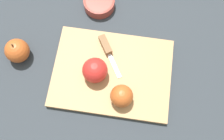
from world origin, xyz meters
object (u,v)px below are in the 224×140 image
object	(u,v)px
apple_whole	(17,51)
bowl	(99,3)
apple_half_right	(122,96)
knife	(106,47)
apple_half_left	(95,70)

from	to	relation	value
apple_whole	bowl	size ratio (longest dim) A/B	0.82
apple_half_right	knife	size ratio (longest dim) A/B	0.49
knife	bowl	size ratio (longest dim) A/B	1.28
apple_half_right	bowl	xyz separation A→B (m)	(-0.12, 0.34, -0.03)
apple_half_left	bowl	xyz separation A→B (m)	(-0.02, 0.27, -0.04)
apple_half_left	bowl	bearing A→B (deg)	174.21
knife	bowl	bearing A→B (deg)	165.45
knife	apple_whole	distance (m)	0.29
apple_half_left	apple_whole	size ratio (longest dim) A/B	0.87
apple_whole	bowl	bearing A→B (deg)	43.11
apple_half_left	apple_half_right	bearing A→B (deg)	41.39
knife	apple_whole	bearing A→B (deg)	-109.39
apple_whole	apple_half_right	bearing A→B (deg)	-17.69
knife	bowl	xyz separation A→B (m)	(-0.05, 0.17, -0.01)
apple_half_right	apple_whole	size ratio (longest dim) A/B	0.76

